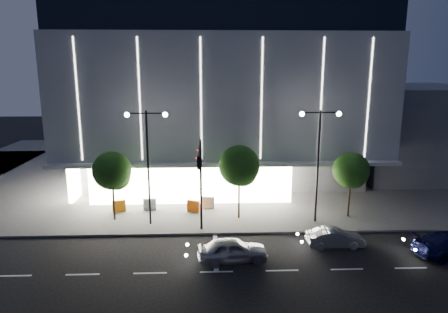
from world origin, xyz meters
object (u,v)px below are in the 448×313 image
tree_left (112,173)px  car_lead (233,250)px  barrier_b (150,204)px  barrier_d (208,202)px  tree_right (351,172)px  car_second (335,238)px  traffic_mast (200,171)px  street_lamp_west (148,151)px  barrier_a (119,206)px  tree_mid (240,168)px  barrier_c (193,206)px  street_lamp_east (319,150)px

tree_left → car_lead: 11.98m
barrier_b → barrier_d: bearing=2.4°
tree_left → tree_right: (19.00, -0.00, -0.15)m
car_lead → car_second: size_ratio=1.14×
traffic_mast → car_second: traffic_mast is taller
tree_right → barrier_d: bearing=168.1°
tree_left → barrier_b: (2.48, 2.14, -3.38)m
street_lamp_west → car_second: bearing=-18.0°
street_lamp_west → barrier_d: bearing=37.5°
street_lamp_west → tree_left: size_ratio=1.57×
tree_right → car_lead: bearing=-144.3°
traffic_mast → car_lead: 5.87m
car_lead → barrier_a: size_ratio=4.05×
tree_mid → car_lead: bearing=-97.7°
car_lead → tree_right: bearing=-60.5°
tree_left → car_lead: bearing=-38.4°
car_second → barrier_b: bearing=60.8°
traffic_mast → barrier_c: size_ratio=6.43×
barrier_a → tree_right: bearing=-25.1°
street_lamp_west → tree_mid: 7.28m
tree_left → barrier_c: bearing=13.5°
tree_left → barrier_c: tree_left is taller
tree_mid → car_second: bearing=-40.6°
street_lamp_east → barrier_a: (-16.03, 2.77, -5.31)m
street_lamp_east → car_lead: (-6.95, -6.13, -5.20)m
barrier_a → tree_left: bearing=-108.1°
traffic_mast → barrier_b: traffic_mast is taller
street_lamp_east → tree_right: street_lamp_east is taller
street_lamp_east → tree_left: size_ratio=1.57×
tree_mid → car_lead: (-0.97, -7.16, -3.58)m
barrier_b → street_lamp_east: bearing=-14.2°
street_lamp_west → tree_left: bearing=161.1°
street_lamp_west → car_lead: size_ratio=2.02×
barrier_b → barrier_c: 3.80m
tree_right → barrier_b: (-16.52, 2.14, -3.23)m
tree_right → barrier_b: 16.97m
tree_right → barrier_b: size_ratio=5.01×
barrier_b → barrier_c: size_ratio=1.00×
traffic_mast → street_lamp_west: bearing=146.4°
street_lamp_west → street_lamp_east: size_ratio=1.00×
barrier_d → tree_mid: bearing=-37.2°
traffic_mast → barrier_d: size_ratio=6.43×
barrier_b → car_second: bearing=-29.5°
car_second → barrier_d: (-8.73, 7.76, 0.01)m
traffic_mast → tree_left: 7.95m
street_lamp_west → tree_right: size_ratio=1.63×
street_lamp_east → barrier_c: (-9.75, 2.52, -5.31)m
car_lead → barrier_b: size_ratio=4.05×
tree_left → tree_right: tree_left is taller
tree_left → barrier_b: 4.71m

